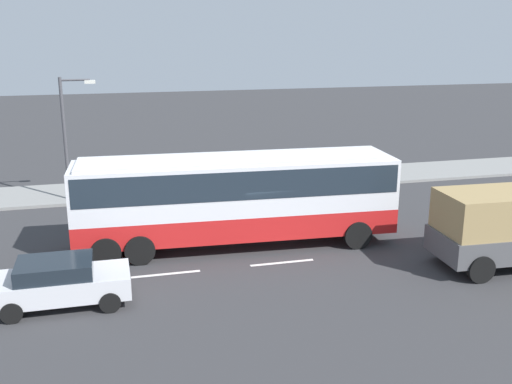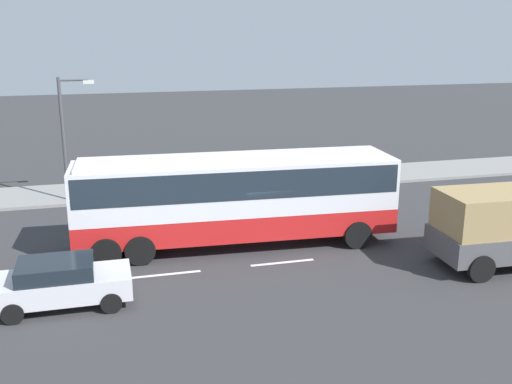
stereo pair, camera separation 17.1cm
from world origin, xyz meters
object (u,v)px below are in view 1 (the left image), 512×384
object	(u,v)px
coach_bus	(236,192)
pedestrian_near_curb	(153,172)
street_lamp	(68,129)
car_silver_hatch	(61,281)

from	to	relation	value
coach_bus	pedestrian_near_curb	distance (m)	8.93
coach_bus	street_lamp	xyz separation A→B (m)	(-6.48, 7.99, 1.40)
street_lamp	pedestrian_near_curb	bearing A→B (deg)	7.50
coach_bus	street_lamp	distance (m)	10.38
coach_bus	car_silver_hatch	size ratio (longest dim) A/B	3.04
car_silver_hatch	pedestrian_near_curb	xyz separation A→B (m)	(3.88, 12.29, 0.38)
pedestrian_near_curb	street_lamp	bearing A→B (deg)	-146.46
car_silver_hatch	street_lamp	xyz separation A→B (m)	(-0.10, 11.77, 2.82)
coach_bus	pedestrian_near_curb	size ratio (longest dim) A/B	7.03
car_silver_hatch	street_lamp	bearing A→B (deg)	90.54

